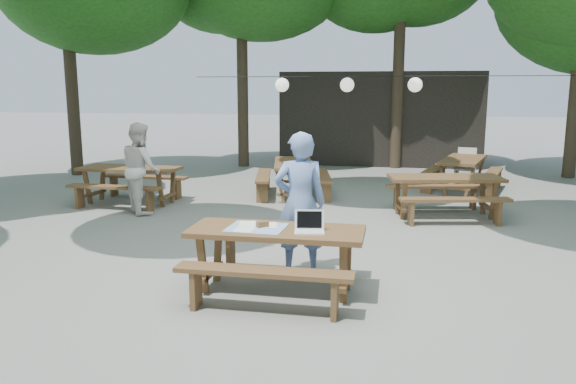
# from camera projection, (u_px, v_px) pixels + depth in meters

# --- Properties ---
(ground) EXTENTS (80.00, 80.00, 0.00)m
(ground) POSITION_uv_depth(u_px,v_px,m) (321.00, 252.00, 8.12)
(ground) COLOR slate
(ground) RESTS_ON ground
(pavilion) EXTENTS (6.00, 3.00, 2.80)m
(pavilion) POSITION_uv_depth(u_px,v_px,m) (381.00, 117.00, 17.90)
(pavilion) COLOR black
(pavilion) RESTS_ON ground
(main_picnic_table) EXTENTS (2.00, 1.58, 0.75)m
(main_picnic_table) POSITION_uv_depth(u_px,v_px,m) (277.00, 259.00, 6.49)
(main_picnic_table) COLOR brown
(main_picnic_table) RESTS_ON ground
(picnic_table_nw) EXTENTS (2.03, 1.64, 0.75)m
(picnic_table_nw) POSITION_uv_depth(u_px,v_px,m) (130.00, 185.00, 11.44)
(picnic_table_nw) COLOR brown
(picnic_table_nw) RESTS_ON ground
(picnic_table_ne) EXTENTS (2.17, 1.92, 0.75)m
(picnic_table_ne) POSITION_uv_depth(u_px,v_px,m) (444.00, 196.00, 10.26)
(picnic_table_ne) COLOR brown
(picnic_table_ne) RESTS_ON ground
(picnic_table_far_w) EXTENTS (1.92, 2.17, 0.75)m
(picnic_table_far_w) POSITION_uv_depth(u_px,v_px,m) (293.00, 178.00, 12.23)
(picnic_table_far_w) COLOR brown
(picnic_table_far_w) RESTS_ON ground
(picnic_table_far_e) EXTENTS (2.02, 2.25, 0.75)m
(picnic_table_far_e) POSITION_uv_depth(u_px,v_px,m) (462.00, 174.00, 12.85)
(picnic_table_far_e) COLOR brown
(picnic_table_far_e) RESTS_ON ground
(woman) EXTENTS (0.73, 0.56, 1.81)m
(woman) POSITION_uv_depth(u_px,v_px,m) (300.00, 203.00, 7.09)
(woman) COLOR #7797DA
(woman) RESTS_ON ground
(second_person) EXTENTS (1.03, 1.05, 1.71)m
(second_person) POSITION_uv_depth(u_px,v_px,m) (141.00, 168.00, 10.52)
(second_person) COLOR white
(second_person) RESTS_ON ground
(plastic_chair) EXTENTS (0.55, 0.55, 0.90)m
(plastic_chair) POSITION_uv_depth(u_px,v_px,m) (465.00, 175.00, 13.59)
(plastic_chair) COLOR silver
(plastic_chair) RESTS_ON ground
(laptop) EXTENTS (0.37, 0.31, 0.24)m
(laptop) POSITION_uv_depth(u_px,v_px,m) (309.00, 226.00, 6.28)
(laptop) COLOR white
(laptop) RESTS_ON main_picnic_table
(tabletop_clutter) EXTENTS (0.68, 0.58, 0.08)m
(tabletop_clutter) POSITION_uv_depth(u_px,v_px,m) (257.00, 227.00, 6.47)
(tabletop_clutter) COLOR #3872C0
(tabletop_clutter) RESTS_ON main_picnic_table
(paper_lanterns) EXTENTS (9.00, 0.34, 0.38)m
(paper_lanterns) POSITION_uv_depth(u_px,v_px,m) (348.00, 85.00, 13.50)
(paper_lanterns) COLOR black
(paper_lanterns) RESTS_ON ground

